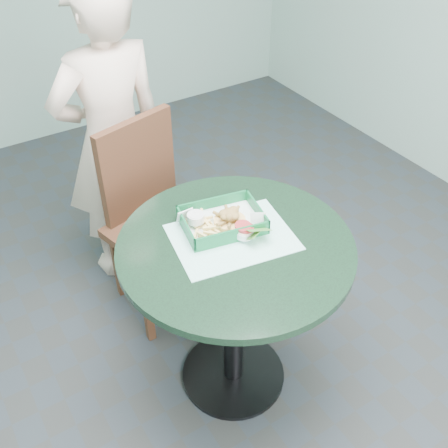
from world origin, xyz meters
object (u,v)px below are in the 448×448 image
cafe_table (235,282)px  food_basket (222,227)px  dining_chair (150,208)px  crab_sandwich (230,220)px  diner_person (113,142)px  sauce_ramekin (197,225)px

cafe_table → food_basket: size_ratio=2.97×
dining_chair → crab_sandwich: bearing=-96.5°
dining_chair → crab_sandwich: size_ratio=8.10×
diner_person → crab_sandwich: 0.84m
diner_person → sauce_ramekin: size_ratio=23.94×
food_basket → sauce_ramekin: size_ratio=4.56×
crab_sandwich → sauce_ramekin: bearing=162.0°
cafe_table → sauce_ramekin: size_ratio=13.52×
dining_chair → food_basket: (0.05, -0.53, 0.24)m
food_basket → cafe_table: bearing=-95.6°
crab_sandwich → sauce_ramekin: 0.12m
crab_sandwich → sauce_ramekin: size_ratio=1.86×
dining_chair → diner_person: diner_person is taller
dining_chair → diner_person: size_ratio=0.63×
diner_person → food_basket: size_ratio=5.25×
dining_chair → food_basket: size_ratio=3.31×
food_basket → sauce_ramekin: sauce_ramekin is taller
cafe_table → sauce_ramekin: 0.27m
cafe_table → crab_sandwich: crab_sandwich is taller
sauce_ramekin → food_basket: bearing=-13.8°
diner_person → crab_sandwich: size_ratio=12.84×
food_basket → crab_sandwich: bearing=-32.9°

